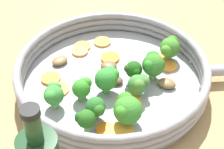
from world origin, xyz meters
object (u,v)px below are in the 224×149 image
at_px(carrot_slice_3, 110,58).
at_px(broccoli_floret_7, 96,108).
at_px(carrot_slice_4, 168,66).
at_px(carrot_slice_5, 129,104).
at_px(mushroom_piece_3, 167,83).
at_px(mushroom_piece_0, 115,80).
at_px(skillet, 112,83).
at_px(carrot_slice_7, 120,133).
at_px(broccoli_floret_5, 85,119).
at_px(carrot_slice_0, 83,46).
at_px(mushroom_piece_2, 60,61).
at_px(carrot_slice_9, 80,51).
at_px(mushroom_piece_1, 109,65).
at_px(carrot_slice_2, 51,78).
at_px(broccoli_floret_1, 82,87).
at_px(carrot_slice_1, 59,89).
at_px(carrot_slice_6, 102,42).
at_px(broccoli_floret_3, 108,78).
at_px(carrot_slice_10, 105,129).
at_px(broccoli_floret_9, 133,70).
at_px(broccoli_floret_0, 170,47).
at_px(broccoli_floret_6, 127,109).
at_px(broccoli_floret_2, 153,64).
at_px(carrot_slice_8, 158,61).
at_px(broccoli_floret_8, 139,84).
at_px(broccoli_floret_4, 53,94).

xyz_separation_m(carrot_slice_3, broccoli_floret_7, (-0.14, -0.09, 0.02)).
distance_m(carrot_slice_3, carrot_slice_4, 0.12).
height_order(carrot_slice_5, mushroom_piece_3, mushroom_piece_3).
relative_size(carrot_slice_3, broccoli_floret_7, 0.87).
bearing_deg(mushroom_piece_0, skillet, 92.76).
height_order(carrot_slice_5, carrot_slice_7, same).
bearing_deg(broccoli_floret_7, broccoli_floret_5, -170.89).
xyz_separation_m(skillet, carrot_slice_0, (0.04, 0.12, 0.01)).
relative_size(skillet, mushroom_piece_3, 10.16).
bearing_deg(carrot_slice_5, mushroom_piece_2, 89.99).
relative_size(carrot_slice_9, broccoli_floret_7, 0.76).
xyz_separation_m(carrot_slice_0, mushroom_piece_1, (-0.01, -0.09, 0.00)).
bearing_deg(carrot_slice_2, broccoli_floret_1, -87.22).
bearing_deg(carrot_slice_1, carrot_slice_6, 13.29).
bearing_deg(carrot_slice_1, broccoli_floret_3, -50.00).
bearing_deg(carrot_slice_0, carrot_slice_10, -126.56).
bearing_deg(carrot_slice_4, skillet, 151.09).
bearing_deg(skillet, carrot_slice_1, 146.05).
bearing_deg(broccoli_floret_9, broccoli_floret_0, -7.04).
distance_m(carrot_slice_3, broccoli_floret_3, 0.10).
bearing_deg(skillet, broccoli_floret_5, -157.96).
relative_size(carrot_slice_10, mushroom_piece_3, 0.89).
distance_m(broccoli_floret_6, mushroom_piece_0, 0.10).
xyz_separation_m(broccoli_floret_2, broccoli_floret_9, (-0.03, 0.02, -0.01)).
distance_m(broccoli_floret_0, broccoli_floret_1, 0.20).
bearing_deg(broccoli_floret_1, broccoli_floret_3, -25.49).
relative_size(carrot_slice_0, carrot_slice_9, 1.00).
distance_m(carrot_slice_0, broccoli_floret_7, 0.21).
relative_size(carrot_slice_6, broccoli_floret_9, 0.80).
xyz_separation_m(carrot_slice_5, carrot_slice_8, (0.13, 0.03, -0.00)).
bearing_deg(mushroom_piece_1, carrot_slice_5, -119.57).
bearing_deg(broccoli_floret_8, broccoli_floret_2, 9.63).
relative_size(broccoli_floret_6, broccoli_floret_8, 1.23).
relative_size(carrot_slice_6, broccoli_floret_2, 0.66).
bearing_deg(broccoli_floret_4, mushroom_piece_1, -0.85).
relative_size(carrot_slice_6, broccoli_floret_3, 0.70).
bearing_deg(carrot_slice_6, broccoli_floret_5, -144.19).
xyz_separation_m(broccoli_floret_8, broccoli_floret_9, (0.02, 0.03, 0.00)).
bearing_deg(broccoli_floret_3, skillet, 25.19).
bearing_deg(broccoli_floret_7, broccoli_floret_3, 26.45).
bearing_deg(carrot_slice_0, skillet, -108.59).
distance_m(skillet, broccoli_floret_6, 0.11).
relative_size(carrot_slice_1, carrot_slice_2, 1.05).
bearing_deg(broccoli_floret_6, broccoli_floret_1, 93.74).
bearing_deg(carrot_slice_8, mushroom_piece_0, 166.52).
xyz_separation_m(carrot_slice_2, mushroom_piece_1, (0.10, -0.06, 0.00)).
distance_m(carrot_slice_0, broccoli_floret_9, 0.15).
distance_m(carrot_slice_0, carrot_slice_7, 0.25).
distance_m(broccoli_floret_6, broccoli_floret_9, 0.10).
relative_size(carrot_slice_8, broccoli_floret_1, 1.09).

